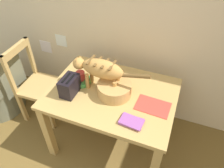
{
  "coord_description": "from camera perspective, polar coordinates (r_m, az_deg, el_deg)",
  "views": [
    {
      "loc": [
        0.61,
        0.22,
        2.09
      ],
      "look_at": [
        0.1,
        1.54,
        0.85
      ],
      "focal_mm": 34.25,
      "sensor_mm": 36.0,
      "label": 1
    }
  ],
  "objects": [
    {
      "name": "wall_rear",
      "position": [
        2.22,
        3.95,
        18.97
      ],
      "size": [
        4.93,
        0.11,
        2.5
      ],
      "color": "beige",
      "rests_on": "ground_plane"
    },
    {
      "name": "dining_table",
      "position": [
        2.02,
        0.0,
        -4.16
      ],
      "size": [
        1.15,
        0.85,
        0.75
      ],
      "color": "tan",
      "rests_on": "ground_plane"
    },
    {
      "name": "toaster",
      "position": [
        1.93,
        -11.25,
        -0.46
      ],
      "size": [
        0.12,
        0.2,
        0.18
      ],
      "color": "black",
      "rests_on": "dining_table"
    },
    {
      "name": "coffee_mug",
      "position": [
        2.03,
        -8.35,
        2.18
      ],
      "size": [
        0.13,
        0.09,
        0.08
      ],
      "color": "#CD3A35",
      "rests_on": "saucer_bowl"
    },
    {
      "name": "book_stack",
      "position": [
        1.71,
        5.21,
        -9.93
      ],
      "size": [
        0.19,
        0.14,
        0.03
      ],
      "color": "#9A4F9A",
      "rests_on": "dining_table"
    },
    {
      "name": "wicker_basket",
      "position": [
        1.9,
        0.67,
        -1.31
      ],
      "size": [
        0.31,
        0.31,
        0.12
      ],
      "color": "tan",
      "rests_on": "dining_table"
    },
    {
      "name": "cat",
      "position": [
        1.86,
        -3.19,
        3.97
      ],
      "size": [
        0.71,
        0.17,
        0.31
      ],
      "rotation": [
        0.0,
        0.0,
        1.54
      ],
      "color": "#C68D46",
      "rests_on": "dining_table"
    },
    {
      "name": "wooden_chair_near",
      "position": [
        2.61,
        -19.3,
        -0.15
      ],
      "size": [
        0.44,
        0.44,
        0.94
      ],
      "rotation": [
        0.0,
        0.0,
        -1.52
      ],
      "color": "tan",
      "rests_on": "ground_plane"
    },
    {
      "name": "magazine",
      "position": [
        1.86,
        10.85,
        -5.83
      ],
      "size": [
        0.29,
        0.21,
        0.01
      ],
      "primitive_type": "cube",
      "rotation": [
        0.0,
        0.0,
        -0.05
      ],
      "color": "#DF4236",
      "rests_on": "dining_table"
    },
    {
      "name": "saucer_bowl",
      "position": [
        2.07,
        -8.27,
        0.9
      ],
      "size": [
        0.19,
        0.19,
        0.04
      ],
      "primitive_type": "cylinder",
      "color": "#479A44",
      "rests_on": "dining_table"
    }
  ]
}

